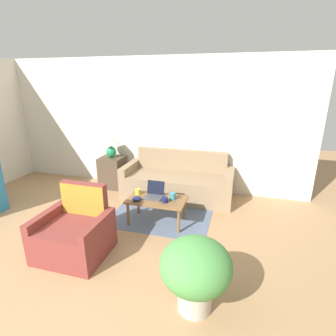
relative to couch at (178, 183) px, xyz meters
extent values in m
cube|color=silver|center=(-0.92, 0.42, 1.03)|extent=(6.74, 0.05, 2.60)
cube|color=white|center=(-1.73, 0.40, 1.28)|extent=(1.10, 0.01, 1.30)
cube|color=white|center=(-0.29, 0.40, 1.28)|extent=(1.10, 0.01, 1.30)
cube|color=slate|center=(-0.07, -0.58, -0.27)|extent=(1.63, 1.78, 0.01)
cube|color=#937A5B|center=(0.00, -0.07, -0.05)|extent=(1.80, 0.81, 0.44)
cube|color=#937A5B|center=(0.00, 0.28, 0.16)|extent=(1.80, 0.12, 0.86)
cube|color=#937A5B|center=(-0.97, -0.07, 0.02)|extent=(0.14, 0.81, 0.59)
cube|color=#937A5B|center=(0.97, -0.07, 0.02)|extent=(0.14, 0.81, 0.59)
cube|color=brown|center=(-0.84, -2.15, -0.05)|extent=(0.64, 0.74, 0.43)
cube|color=brown|center=(-0.84, -1.83, 0.17)|extent=(0.64, 0.10, 0.87)
cube|color=brown|center=(-1.21, -2.15, 0.01)|extent=(0.10, 0.74, 0.55)
cube|color=brown|center=(-0.47, -2.15, 0.01)|extent=(0.10, 0.74, 0.55)
cube|color=#A87F28|center=(-0.84, -1.89, 0.27)|extent=(0.63, 0.01, 0.63)
cube|color=#4C3D2D|center=(-1.44, 0.08, 0.05)|extent=(0.47, 0.47, 0.65)
ellipsoid|color=#1E8451|center=(-1.44, 0.08, 0.49)|extent=(0.20, 0.20, 0.23)
cylinder|color=tan|center=(-1.44, 0.08, 0.63)|extent=(0.02, 0.02, 0.06)
cone|color=white|center=(-1.44, 0.08, 0.76)|extent=(0.35, 0.35, 0.19)
cube|color=brown|center=(-0.07, -1.08, 0.12)|extent=(0.90, 0.51, 0.03)
cylinder|color=brown|center=(-0.47, -1.29, -0.08)|extent=(0.04, 0.04, 0.37)
cylinder|color=brown|center=(0.33, -1.29, -0.08)|extent=(0.04, 0.04, 0.37)
cylinder|color=brown|center=(-0.47, -0.88, -0.08)|extent=(0.04, 0.04, 0.37)
cylinder|color=brown|center=(0.33, -0.88, -0.08)|extent=(0.04, 0.04, 0.37)
cube|color=#47474C|center=(-0.13, -1.07, 0.14)|extent=(0.28, 0.22, 0.02)
cube|color=black|center=(-0.13, -0.93, 0.26)|extent=(0.28, 0.07, 0.21)
cylinder|color=#191E4C|center=(0.08, -1.16, 0.17)|extent=(0.10, 0.10, 0.08)
cylinder|color=teal|center=(0.17, -1.03, 0.19)|extent=(0.10, 0.10, 0.11)
cylinder|color=gold|center=(-0.42, -1.00, 0.18)|extent=(0.09, 0.09, 0.09)
ellipsoid|color=#191E4C|center=(-0.35, -1.23, 0.17)|extent=(0.14, 0.14, 0.06)
cylinder|color=#BCB2A3|center=(0.81, -2.56, -0.15)|extent=(0.33, 0.33, 0.24)
ellipsoid|color=#4C9347|center=(0.81, -2.56, 0.23)|extent=(0.69, 0.69, 0.52)
camera|label=1|loc=(1.12, -4.59, 1.87)|focal=28.00mm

